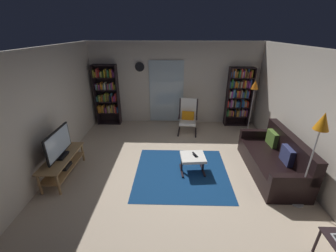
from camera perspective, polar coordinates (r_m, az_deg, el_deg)
ground_plane at (r=4.93m, az=1.53°, el=-11.92°), size 7.02×7.02×0.00m
wall_back at (r=7.07m, az=1.72°, el=11.06°), size 5.60×0.06×2.60m
wall_left at (r=5.06m, az=-30.54°, el=2.24°), size 0.06×6.00×2.60m
wall_right at (r=5.08m, az=33.81°, el=1.54°), size 0.06×6.00×2.60m
glass_door_panel at (r=7.07m, az=-0.44°, el=8.98°), size 1.10×0.01×2.00m
area_rug at (r=4.89m, az=3.59°, el=-12.23°), size 2.02×1.93×0.01m
tv_stand at (r=5.14m, az=-26.13°, el=-8.84°), size 0.46×1.28×0.47m
television at (r=4.94m, az=-27.02°, el=-4.44°), size 0.20×0.93×0.60m
bookshelf_near_tv at (r=7.26m, az=-15.89°, el=8.28°), size 0.74×0.30×1.94m
bookshelf_near_sofa at (r=7.23m, az=18.16°, el=7.80°), size 0.75×0.30×1.88m
leather_sofa at (r=5.27m, az=26.32°, el=-8.07°), size 0.85×1.98×0.89m
lounge_armchair at (r=6.55m, az=5.33°, el=2.87°), size 0.62×0.70×1.02m
ottoman at (r=4.79m, az=6.57°, el=-8.57°), size 0.56×0.53×0.40m
tv_remote at (r=4.81m, az=6.93°, el=-7.34°), size 0.08×0.15×0.02m
cell_phone at (r=4.75m, az=7.27°, el=-7.80°), size 0.12×0.16×0.01m
floor_lamp_by_sofa at (r=4.07m, az=35.36°, el=-0.83°), size 0.22×0.22×1.78m
floor_lamp_by_shelf at (r=6.74m, az=21.87°, el=8.89°), size 0.22×0.22×1.60m
wall_clock at (r=6.97m, az=-7.52°, el=15.29°), size 0.29×0.03×0.29m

